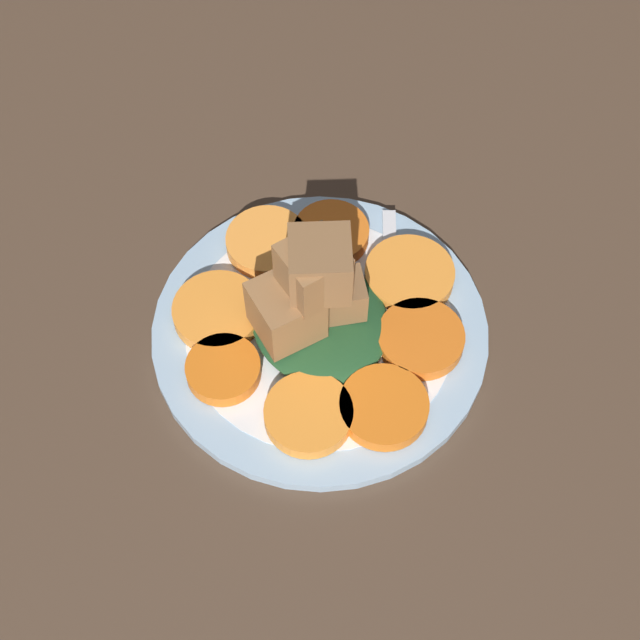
{
  "coord_description": "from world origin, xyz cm",
  "views": [
    {
      "loc": [
        -33.17,
        13.94,
        62.53
      ],
      "look_at": [
        0.0,
        0.0,
        4.1
      ],
      "focal_mm": 50.0,
      "sensor_mm": 36.0,
      "label": 1
    }
  ],
  "objects": [
    {
      "name": "carrot_slice_5",
      "position": [
        8.82,
        1.01,
        3.74
      ],
      "size": [
        6.73,
        6.73,
        1.28
      ],
      "primitive_type": "cylinder",
      "color": "#F99539",
      "rests_on": "plate"
    },
    {
      "name": "carrot_slice_7",
      "position": [
        -1.01,
        8.3,
        3.74
      ],
      "size": [
        5.66,
        5.66,
        1.28
      ],
      "primitive_type": "cylinder",
      "color": "orange",
      "rests_on": "plate"
    },
    {
      "name": "table_slab",
      "position": [
        0.0,
        0.0,
        1.0
      ],
      "size": [
        120.0,
        120.0,
        2.0
      ],
      "primitive_type": "cube",
      "color": "#4C3828",
      "rests_on": "ground"
    },
    {
      "name": "carrot_slice_4",
      "position": [
        7.58,
        -4.19,
        3.74
      ],
      "size": [
        6.25,
        6.25,
        1.28
      ],
      "primitive_type": "cylinder",
      "color": "orange",
      "rests_on": "plate"
    },
    {
      "name": "carrot_slice_2",
      "position": [
        -4.34,
        -6.55,
        3.74
      ],
      "size": [
        6.7,
        6.7,
        1.28
      ],
      "primitive_type": "cylinder",
      "color": "orange",
      "rests_on": "plate"
    },
    {
      "name": "carrot_slice_0",
      "position": [
        -6.92,
        3.81,
        3.74
      ],
      "size": [
        6.55,
        6.55,
        1.28
      ],
      "primitive_type": "cylinder",
      "color": "orange",
      "rests_on": "plate"
    },
    {
      "name": "plate",
      "position": [
        0.0,
        0.0,
        2.52
      ],
      "size": [
        26.34,
        26.34,
        1.05
      ],
      "color": "#99B7D1",
      "rests_on": "table_slab"
    },
    {
      "name": "carrot_slice_6",
      "position": [
        4.02,
        6.99,
        3.74
      ],
      "size": [
        7.04,
        7.04,
        1.28
      ],
      "primitive_type": "cylinder",
      "color": "orange",
      "rests_on": "plate"
    },
    {
      "name": "center_pile",
      "position": [
        0.12,
        0.43,
        7.05
      ],
      "size": [
        11.59,
        10.46,
        10.52
      ],
      "color": "#1E4723",
      "rests_on": "plate"
    },
    {
      "name": "fork",
      "position": [
        -1.04,
        -5.69,
        3.3
      ],
      "size": [
        18.1,
        9.24,
        0.4
      ],
      "rotation": [
        0.0,
        0.0,
        -0.42
      ],
      "color": "silver",
      "rests_on": "plate"
    },
    {
      "name": "carrot_slice_1",
      "position": [
        -8.5,
        -1.5,
        3.74
      ],
      "size": [
        6.6,
        6.6,
        1.28
      ],
      "primitive_type": "cylinder",
      "color": "orange",
      "rests_on": "plate"
    },
    {
      "name": "carrot_slice_3",
      "position": [
        1.33,
        -8.33,
        3.74
      ],
      "size": [
        7.21,
        7.21,
        1.28
      ],
      "primitive_type": "cylinder",
      "color": "orange",
      "rests_on": "plate"
    }
  ]
}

